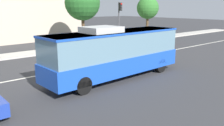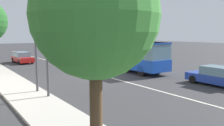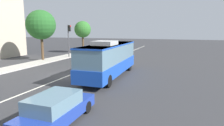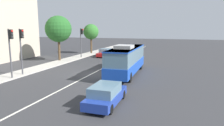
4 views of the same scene
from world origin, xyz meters
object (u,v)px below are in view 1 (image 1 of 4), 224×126
at_px(transit_bus, 115,51).
at_px(street_tree_kerbside_right, 82,3).
at_px(sedan_red, 155,39).
at_px(street_tree_kerbside_left, 148,8).
at_px(traffic_light_far_corner, 120,16).

distance_m(transit_bus, street_tree_kerbside_right, 14.31).
bearing_deg(sedan_red, street_tree_kerbside_left, -129.92).
relative_size(sedan_red, traffic_light_far_corner, 0.88).
height_order(transit_bus, traffic_light_far_corner, traffic_light_far_corner).
xyz_separation_m(transit_bus, sedan_red, (13.10, 7.55, -1.09)).
relative_size(traffic_light_far_corner, street_tree_kerbside_left, 0.86).
xyz_separation_m(sedan_red, street_tree_kerbside_left, (3.22, 4.17, 3.73)).
relative_size(traffic_light_far_corner, street_tree_kerbside_right, 0.72).
xyz_separation_m(transit_bus, traffic_light_far_corner, (10.06, 10.73, 1.75)).
bearing_deg(sedan_red, street_tree_kerbside_right, -37.32).
distance_m(sedan_red, street_tree_kerbside_left, 6.46).
height_order(sedan_red, traffic_light_far_corner, traffic_light_far_corner).
bearing_deg(transit_bus, sedan_red, 28.29).
xyz_separation_m(transit_bus, street_tree_kerbside_left, (16.33, 11.72, 2.64)).
relative_size(sedan_red, street_tree_kerbside_left, 0.75).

